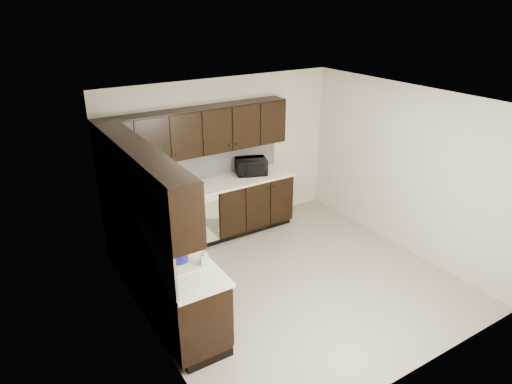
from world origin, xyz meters
TOP-DOWN VIEW (x-y plane):
  - floor at (0.00, 0.00)m, footprint 4.00×4.00m
  - ceiling at (0.00, 0.00)m, footprint 4.00×4.00m
  - wall_back at (0.00, 2.00)m, footprint 4.00×0.02m
  - wall_left at (-2.00, 0.00)m, footprint 0.02×4.00m
  - wall_right at (2.00, 0.00)m, footprint 0.02×4.00m
  - wall_front at (0.00, -2.00)m, footprint 4.00×0.02m
  - lower_cabinets at (-1.01, 1.11)m, footprint 3.00×2.80m
  - countertop at (-1.01, 1.11)m, footprint 3.03×2.83m
  - backsplash at (-1.22, 1.32)m, footprint 3.00×2.80m
  - upper_cabinets at (-1.10, 1.20)m, footprint 3.00×2.80m
  - dishwasher at (-0.70, 1.41)m, footprint 0.58×0.04m
  - sink at (-1.68, -0.01)m, footprint 0.54×0.82m
  - microwave at (0.38, 1.73)m, footprint 0.57×0.47m
  - soap_bottle_a at (-1.48, -0.35)m, footprint 0.11×0.11m
  - soap_bottle_b at (-1.81, -0.11)m, footprint 0.10×0.10m
  - toaster_oven at (-1.63, 1.73)m, footprint 0.35×0.28m
  - storage_bin at (-1.70, 0.82)m, footprint 0.46×0.36m
  - blue_pitcher at (-1.69, -0.15)m, footprint 0.23×0.23m
  - teal_tumbler at (-1.51, 0.47)m, footprint 0.10×0.10m
  - paper_towel_roll at (-1.62, 1.35)m, footprint 0.15×0.15m

SIDE VIEW (x-z plane):
  - floor at x=0.00m, z-range 0.00..0.00m
  - lower_cabinets at x=-1.01m, z-range -0.04..0.86m
  - dishwasher at x=-0.70m, z-range 0.16..0.94m
  - sink at x=-1.68m, z-range 0.67..1.09m
  - countertop at x=-1.01m, z-range 0.90..0.94m
  - storage_bin at x=-1.70m, z-range 0.94..1.11m
  - soap_bottle_a at x=-1.48m, z-range 0.94..1.13m
  - toaster_oven at x=-1.63m, z-range 0.94..1.14m
  - teal_tumbler at x=-1.51m, z-range 0.94..1.14m
  - soap_bottle_b at x=-1.81m, z-range 0.94..1.15m
  - microwave at x=0.38m, z-range 0.94..1.21m
  - blue_pitcher at x=-1.69m, z-range 0.94..1.24m
  - paper_towel_roll at x=-1.62m, z-range 0.94..1.24m
  - backsplash at x=-1.22m, z-range 0.94..1.42m
  - wall_back at x=0.00m, z-range 0.00..2.50m
  - wall_left at x=-2.00m, z-range 0.00..2.50m
  - wall_right at x=2.00m, z-range 0.00..2.50m
  - wall_front at x=0.00m, z-range 0.00..2.50m
  - upper_cabinets at x=-1.10m, z-range 1.42..2.12m
  - ceiling at x=0.00m, z-range 2.50..2.50m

